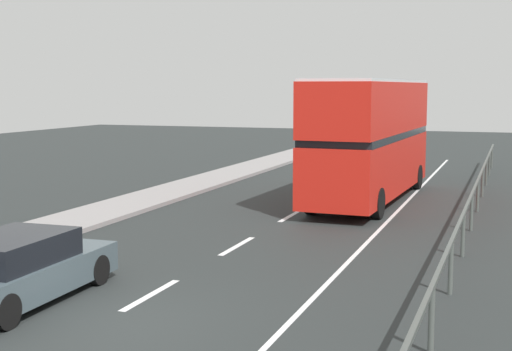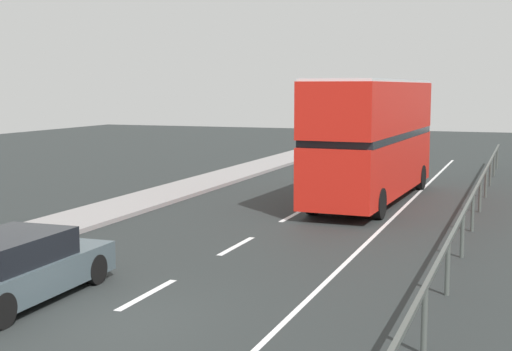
# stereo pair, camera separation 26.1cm
# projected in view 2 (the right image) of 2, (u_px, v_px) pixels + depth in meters

# --- Properties ---
(ground_plane) EXTENTS (74.13, 120.00, 0.10)m
(ground_plane) POSITION_uv_depth(u_px,v_px,m) (102.00, 322.00, 13.20)
(ground_plane) COLOR #272C2C
(lane_paint_markings) EXTENTS (3.29, 46.00, 0.01)m
(lane_paint_markings) POSITION_uv_depth(u_px,v_px,m) (329.00, 233.00, 20.91)
(lane_paint_markings) COLOR silver
(lane_paint_markings) RESTS_ON ground
(bridge_side_railing) EXTENTS (0.10, 42.00, 1.13)m
(bridge_side_railing) POSITION_uv_depth(u_px,v_px,m) (468.00, 210.00, 19.49)
(bridge_side_railing) COLOR #494E4A
(bridge_side_railing) RESTS_ON ground
(double_decker_bus_red) EXTENTS (2.83, 10.44, 4.44)m
(double_decker_bus_red) POSITION_uv_depth(u_px,v_px,m) (373.00, 137.00, 26.61)
(double_decker_bus_red) COLOR red
(double_decker_bus_red) RESTS_ON ground
(hatchback_car_near) EXTENTS (1.96, 4.49, 1.35)m
(hatchback_car_near) POSITION_uv_depth(u_px,v_px,m) (14.00, 268.00, 14.26)
(hatchback_car_near) COLOR #415056
(hatchback_car_near) RESTS_ON ground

